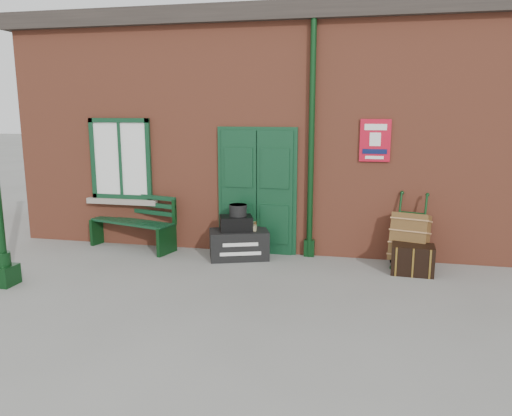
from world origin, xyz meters
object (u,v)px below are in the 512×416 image
(houdini_trunk, at_px, (239,244))
(porter_trolley, at_px, (410,239))
(dark_trunk, at_px, (412,259))
(bench, at_px, (135,220))

(houdini_trunk, bearing_deg, porter_trolley, -16.14)
(houdini_trunk, bearing_deg, dark_trunk, -24.02)
(bench, relative_size, dark_trunk, 2.71)
(porter_trolley, distance_m, dark_trunk, 0.46)
(dark_trunk, bearing_deg, houdini_trunk, 178.76)
(porter_trolley, relative_size, dark_trunk, 1.85)
(porter_trolley, bearing_deg, houdini_trunk, -161.06)
(houdini_trunk, height_order, porter_trolley, porter_trolley)
(porter_trolley, height_order, dark_trunk, porter_trolley)
(bench, xyz_separation_m, houdini_trunk, (2.08, -0.27, -0.27))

